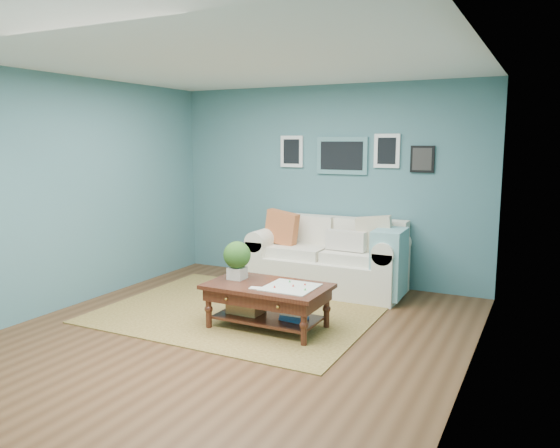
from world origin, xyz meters
The scene contains 4 objects.
room_shell centered at (0.01, 0.06, 1.36)m, with size 5.00×5.02×2.70m.
area_rug centered at (-0.33, 0.68, 0.01)m, with size 3.01×2.41×0.01m, color brown.
loveseat centered at (0.31, 2.03, 0.42)m, with size 2.03×0.92×1.04m.
coffee_table centered at (0.15, 0.33, 0.39)m, with size 1.27×0.75×0.89m.
Camera 1 is at (2.80, -4.54, 1.95)m, focal length 35.00 mm.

